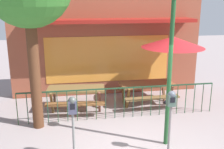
{
  "coord_description": "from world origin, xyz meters",
  "views": [
    {
      "loc": [
        -1.48,
        -5.36,
        3.47
      ],
      "look_at": [
        -0.16,
        2.5,
        1.27
      ],
      "focal_mm": 43.31,
      "sensor_mm": 36.0,
      "label": 1
    }
  ],
  "objects": [
    {
      "name": "parking_meter_near",
      "position": [
        -1.43,
        0.07,
        1.16
      ],
      "size": [
        0.18,
        0.17,
        1.5
      ],
      "color": "gray",
      "rests_on": "ground"
    },
    {
      "name": "pub_storefront",
      "position": [
        0.0,
        4.57,
        2.47
      ],
      "size": [
        7.06,
        1.38,
        4.96
      ],
      "color": "#593419",
      "rests_on": "ground"
    },
    {
      "name": "picnic_table_right",
      "position": [
        1.11,
        3.0,
        0.61
      ],
      "size": [
        1.87,
        1.45,
        0.79
      ],
      "color": "brown",
      "rests_on": "ground"
    },
    {
      "name": "parking_meter_far",
      "position": [
        0.75,
        -0.04,
        1.19
      ],
      "size": [
        0.18,
        0.17,
        1.54
      ],
      "color": "gray",
      "rests_on": "ground"
    },
    {
      "name": "street_lamp",
      "position": [
        0.84,
        0.39,
        2.47
      ],
      "size": [
        0.28,
        0.28,
        3.77
      ],
      "color": "#1F5127",
      "rests_on": "ground"
    },
    {
      "name": "picnic_table_left",
      "position": [
        -1.26,
        2.87,
        0.61
      ],
      "size": [
        1.93,
        1.54,
        0.79
      ],
      "color": "brown",
      "rests_on": "ground"
    },
    {
      "name": "patio_fence_front",
      "position": [
        -0.0,
        2.1,
        0.66
      ],
      "size": [
        5.95,
        0.04,
        0.97
      ],
      "color": "#1B3E26",
      "rests_on": "ground"
    },
    {
      "name": "patio_umbrella",
      "position": [
        1.94,
        2.99,
        2.13
      ],
      "size": [
        2.07,
        2.07,
        2.32
      ],
      "color": "black",
      "rests_on": "ground"
    }
  ]
}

